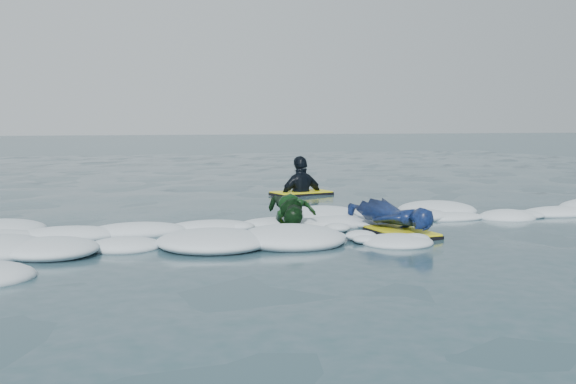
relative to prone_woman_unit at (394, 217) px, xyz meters
name	(u,v)px	position (x,y,z in m)	size (l,w,h in m)	color
ground	(280,251)	(-1.58, -0.70, -0.19)	(120.00, 120.00, 0.00)	#163037
foam_band	(256,235)	(-1.58, 0.33, -0.19)	(12.00, 3.10, 0.30)	white
prone_woman_unit	(394,217)	(0.00, 0.00, 0.00)	(0.75, 1.52, 0.37)	black
prone_child_unit	(293,213)	(-1.08, 0.48, 0.03)	(0.79, 1.24, 0.44)	black
waiting_rider_unit	(301,200)	(0.24, 4.35, -0.26)	(1.14, 0.78, 1.55)	black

